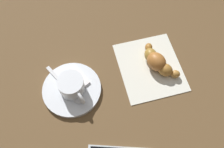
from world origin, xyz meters
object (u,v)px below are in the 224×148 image
sugar_packet (80,76)px  napkin (150,67)px  teaspoon (69,91)px  saucer (72,89)px  croissant (158,62)px  espresso_cup (72,86)px

sugar_packet → napkin: size_ratio=0.36×
teaspoon → saucer: bearing=-133.4°
saucer → teaspoon: (0.01, 0.01, 0.01)m
croissant → saucer: bearing=9.5°
saucer → sugar_packet: bearing=-126.2°
teaspoon → napkin: 0.22m
teaspoon → croissant: size_ratio=1.04×
teaspoon → sugar_packet: teaspoon is taller
teaspoon → croissant: croissant is taller
espresso_cup → sugar_packet: 0.05m
napkin → espresso_cup: bearing=11.4°
teaspoon → croissant: (-0.23, -0.04, 0.01)m
saucer → croissant: (-0.23, -0.04, 0.02)m
sugar_packet → napkin: sugar_packet is taller
sugar_packet → napkin: 0.19m
espresso_cup → napkin: (-0.21, -0.04, -0.03)m
croissant → napkin: bearing=0.8°
saucer → teaspoon: 0.01m
espresso_cup → teaspoon: (0.01, 0.00, -0.02)m
saucer → napkin: (-0.21, -0.04, -0.00)m
teaspoon → sugar_packet: size_ratio=1.84×
saucer → espresso_cup: espresso_cup is taller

